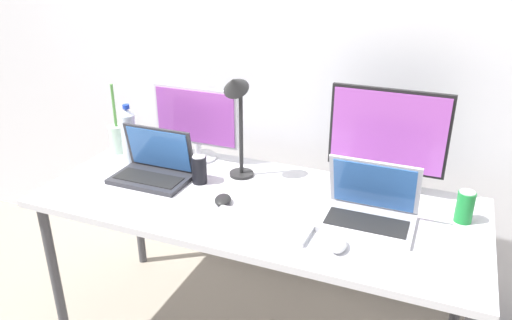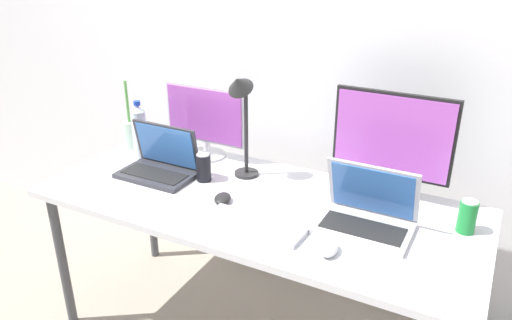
# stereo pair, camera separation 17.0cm
# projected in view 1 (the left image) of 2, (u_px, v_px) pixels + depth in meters

# --- Properties ---
(wall_back) EXTENTS (7.00, 0.08, 2.60)m
(wall_back) POSITION_uv_depth(u_px,v_px,m) (304.00, 39.00, 2.33)
(wall_back) COLOR silver
(wall_back) RESTS_ON ground
(work_desk) EXTENTS (1.82, 0.76, 0.74)m
(work_desk) POSITION_uv_depth(u_px,v_px,m) (256.00, 212.00, 2.08)
(work_desk) COLOR #424247
(work_desk) RESTS_ON ground
(monitor_left) EXTENTS (0.43, 0.18, 0.36)m
(monitor_left) POSITION_uv_depth(u_px,v_px,m) (196.00, 122.00, 2.37)
(monitor_left) COLOR silver
(monitor_left) RESTS_ON work_desk
(monitor_center) EXTENTS (0.48, 0.22, 0.45)m
(monitor_center) POSITION_uv_depth(u_px,v_px,m) (387.00, 139.00, 2.04)
(monitor_center) COLOR black
(monitor_center) RESTS_ON work_desk
(laptop_silver) EXTENTS (0.34, 0.22, 0.23)m
(laptop_silver) POSITION_uv_depth(u_px,v_px,m) (154.00, 167.00, 2.22)
(laptop_silver) COLOR #2D2D33
(laptop_silver) RESTS_ON work_desk
(laptop_secondary) EXTENTS (0.34, 0.24, 0.25)m
(laptop_secondary) POSITION_uv_depth(u_px,v_px,m) (370.00, 208.00, 1.88)
(laptop_secondary) COLOR #B7B7BC
(laptop_secondary) RESTS_ON work_desk
(keyboard_main) EXTENTS (0.39, 0.14, 0.02)m
(keyboard_main) POSITION_uv_depth(u_px,v_px,m) (260.00, 225.00, 1.86)
(keyboard_main) COLOR #B2B2B7
(keyboard_main) RESTS_ON work_desk
(mouse_by_keyboard) EXTENTS (0.10, 0.11, 0.03)m
(mouse_by_keyboard) POSITION_uv_depth(u_px,v_px,m) (223.00, 200.00, 2.02)
(mouse_by_keyboard) COLOR black
(mouse_by_keyboard) RESTS_ON work_desk
(mouse_by_laptop) EXTENTS (0.07, 0.11, 0.04)m
(mouse_by_laptop) POSITION_uv_depth(u_px,v_px,m) (338.00, 244.00, 1.72)
(mouse_by_laptop) COLOR silver
(mouse_by_laptop) RESTS_ON work_desk
(water_bottle) EXTENTS (0.07, 0.07, 0.29)m
(water_bottle) POSITION_uv_depth(u_px,v_px,m) (129.00, 136.00, 2.35)
(water_bottle) COLOR silver
(water_bottle) RESTS_ON work_desk
(soda_can_near_keyboard) EXTENTS (0.07, 0.07, 0.13)m
(soda_can_near_keyboard) POSITION_uv_depth(u_px,v_px,m) (199.00, 170.00, 2.18)
(soda_can_near_keyboard) COLOR black
(soda_can_near_keyboard) RESTS_ON work_desk
(soda_can_by_laptop) EXTENTS (0.07, 0.07, 0.13)m
(soda_can_by_laptop) POSITION_uv_depth(u_px,v_px,m) (465.00, 207.00, 1.88)
(soda_can_by_laptop) COLOR #197F33
(soda_can_by_laptop) RESTS_ON work_desk
(bamboo_vase) EXTENTS (0.08, 0.08, 0.35)m
(bamboo_vase) POSITION_uv_depth(u_px,v_px,m) (118.00, 138.00, 2.49)
(bamboo_vase) COLOR #B2D1B7
(bamboo_vase) RESTS_ON work_desk
(desk_lamp) EXTENTS (0.11, 0.18, 0.50)m
(desk_lamp) POSITION_uv_depth(u_px,v_px,m) (237.00, 106.00, 2.10)
(desk_lamp) COLOR black
(desk_lamp) RESTS_ON work_desk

